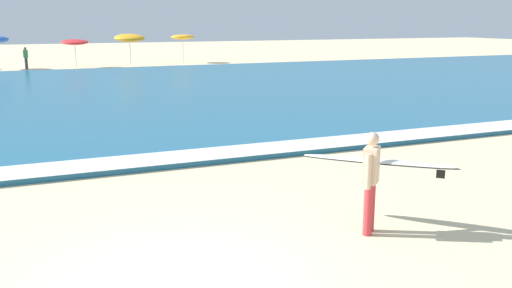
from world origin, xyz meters
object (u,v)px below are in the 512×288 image
(beach_umbrella_3, at_px, (75,42))
(surfer_with_board, at_px, (374,171))
(beach_umbrella_4, at_px, (130,38))
(beachgoer_near_row_mid, at_px, (26,57))
(beach_umbrella_5, at_px, (183,37))

(beach_umbrella_3, bearing_deg, surfer_with_board, -87.27)
(beach_umbrella_4, height_order, beachgoer_near_row_mid, beach_umbrella_4)
(beach_umbrella_3, xyz_separation_m, beach_umbrella_5, (8.61, 1.58, 0.22))
(surfer_with_board, relative_size, beach_umbrella_5, 0.93)
(surfer_with_board, relative_size, beach_umbrella_4, 0.85)
(beach_umbrella_5, bearing_deg, beachgoer_near_row_mid, -171.96)
(beach_umbrella_3, distance_m, beach_umbrella_5, 8.76)
(beach_umbrella_3, relative_size, beachgoer_near_row_mid, 1.35)
(beach_umbrella_3, relative_size, beach_umbrella_4, 0.84)
(surfer_with_board, bearing_deg, beach_umbrella_3, 92.73)
(surfer_with_board, distance_m, beachgoer_near_row_mid, 35.99)
(beach_umbrella_3, xyz_separation_m, beach_umbrella_4, (3.91, -0.62, 0.27))
(beach_umbrella_4, bearing_deg, surfer_with_board, -93.59)
(beach_umbrella_3, height_order, beach_umbrella_4, beach_umbrella_4)
(beach_umbrella_3, relative_size, beach_umbrella_5, 0.92)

